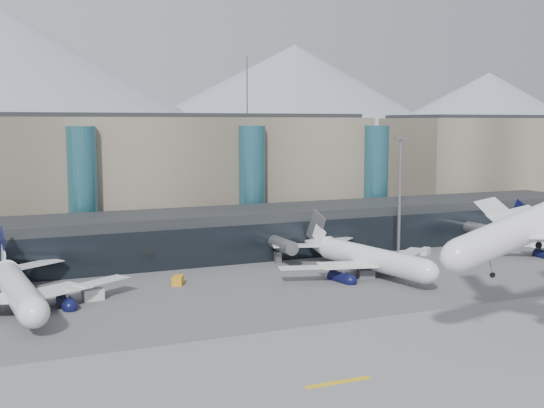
{
  "coord_description": "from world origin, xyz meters",
  "views": [
    {
      "loc": [
        -55.57,
        -79.07,
        28.87
      ],
      "look_at": [
        -7.81,
        32.0,
        14.3
      ],
      "focal_mm": 45.0,
      "sensor_mm": 36.0,
      "label": 1
    }
  ],
  "objects_px": {
    "veh_g": "(405,255)",
    "jet_parked_mid": "(358,249)",
    "lightmast_mid": "(400,188)",
    "veh_c": "(366,274)",
    "jet_parked_left": "(14,278)",
    "veh_a": "(93,295)",
    "veh_b": "(178,280)",
    "veh_d": "(425,251)"
  },
  "relations": [
    {
      "from": "veh_b",
      "to": "veh_c",
      "type": "height_order",
      "value": "veh_c"
    },
    {
      "from": "jet_parked_left",
      "to": "jet_parked_mid",
      "type": "height_order",
      "value": "jet_parked_left"
    },
    {
      "from": "jet_parked_mid",
      "to": "veh_a",
      "type": "height_order",
      "value": "jet_parked_mid"
    },
    {
      "from": "jet_parked_left",
      "to": "jet_parked_mid",
      "type": "relative_size",
      "value": 1.0
    },
    {
      "from": "veh_d",
      "to": "veh_g",
      "type": "height_order",
      "value": "veh_d"
    },
    {
      "from": "veh_d",
      "to": "veh_g",
      "type": "xyz_separation_m",
      "value": [
        -6.12,
        -1.34,
        -0.04
      ]
    },
    {
      "from": "veh_a",
      "to": "veh_b",
      "type": "relative_size",
      "value": 1.19
    },
    {
      "from": "jet_parked_left",
      "to": "jet_parked_mid",
      "type": "bearing_deg",
      "value": -95.25
    },
    {
      "from": "jet_parked_mid",
      "to": "veh_c",
      "type": "bearing_deg",
      "value": 156.08
    },
    {
      "from": "veh_a",
      "to": "veh_g",
      "type": "height_order",
      "value": "veh_a"
    },
    {
      "from": "veh_c",
      "to": "jet_parked_mid",
      "type": "bearing_deg",
      "value": 86.19
    },
    {
      "from": "veh_a",
      "to": "veh_c",
      "type": "bearing_deg",
      "value": -14.82
    },
    {
      "from": "veh_g",
      "to": "jet_parked_mid",
      "type": "bearing_deg",
      "value": -70.42
    },
    {
      "from": "veh_a",
      "to": "veh_b",
      "type": "distance_m",
      "value": 16.31
    },
    {
      "from": "veh_c",
      "to": "lightmast_mid",
      "type": "bearing_deg",
      "value": 53.84
    },
    {
      "from": "veh_b",
      "to": "veh_c",
      "type": "xyz_separation_m",
      "value": [
        33.37,
        -9.08,
        0.04
      ]
    },
    {
      "from": "jet_parked_left",
      "to": "veh_c",
      "type": "distance_m",
      "value": 61.08
    },
    {
      "from": "veh_g",
      "to": "veh_c",
      "type": "bearing_deg",
      "value": -60.59
    },
    {
      "from": "lightmast_mid",
      "to": "veh_a",
      "type": "xyz_separation_m",
      "value": [
        -69.63,
        -16.03,
        -13.47
      ]
    },
    {
      "from": "veh_a",
      "to": "veh_c",
      "type": "xyz_separation_m",
      "value": [
        48.96,
        -4.27,
        -0.09
      ]
    },
    {
      "from": "lightmast_mid",
      "to": "jet_parked_left",
      "type": "height_order",
      "value": "lightmast_mid"
    },
    {
      "from": "lightmast_mid",
      "to": "veh_c",
      "type": "relative_size",
      "value": 8.36
    },
    {
      "from": "veh_c",
      "to": "veh_g",
      "type": "height_order",
      "value": "veh_c"
    },
    {
      "from": "jet_parked_mid",
      "to": "veh_d",
      "type": "xyz_separation_m",
      "value": [
        22.72,
        9.8,
        -3.89
      ]
    },
    {
      "from": "veh_g",
      "to": "jet_parked_left",
      "type": "bearing_deg",
      "value": -91.31
    },
    {
      "from": "lightmast_mid",
      "to": "veh_c",
      "type": "bearing_deg",
      "value": -135.52
    },
    {
      "from": "jet_parked_mid",
      "to": "lightmast_mid",
      "type": "bearing_deg",
      "value": -62.37
    },
    {
      "from": "veh_g",
      "to": "lightmast_mid",
      "type": "bearing_deg",
      "value": 149.79
    },
    {
      "from": "jet_parked_left",
      "to": "jet_parked_mid",
      "type": "distance_m",
      "value": 61.89
    },
    {
      "from": "jet_parked_left",
      "to": "veh_g",
      "type": "height_order",
      "value": "jet_parked_left"
    },
    {
      "from": "jet_parked_left",
      "to": "veh_g",
      "type": "bearing_deg",
      "value": -89.09
    },
    {
      "from": "jet_parked_mid",
      "to": "veh_g",
      "type": "bearing_deg",
      "value": -73.72
    },
    {
      "from": "jet_parked_left",
      "to": "veh_d",
      "type": "distance_m",
      "value": 85.27
    },
    {
      "from": "lightmast_mid",
      "to": "veh_c",
      "type": "distance_m",
      "value": 31.99
    },
    {
      "from": "jet_parked_mid",
      "to": "veh_g",
      "type": "relative_size",
      "value": 15.21
    },
    {
      "from": "jet_parked_left",
      "to": "veh_c",
      "type": "relative_size",
      "value": 12.5
    },
    {
      "from": "veh_a",
      "to": "veh_d",
      "type": "bearing_deg",
      "value": -1.74
    },
    {
      "from": "jet_parked_left",
      "to": "veh_g",
      "type": "relative_size",
      "value": 15.21
    },
    {
      "from": "lightmast_mid",
      "to": "veh_a",
      "type": "bearing_deg",
      "value": -167.04
    },
    {
      "from": "veh_g",
      "to": "veh_a",
      "type": "bearing_deg",
      "value": -89.74
    },
    {
      "from": "veh_c",
      "to": "veh_d",
      "type": "distance_m",
      "value": 27.98
    },
    {
      "from": "veh_b",
      "to": "veh_g",
      "type": "relative_size",
      "value": 1.12
    }
  ]
}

